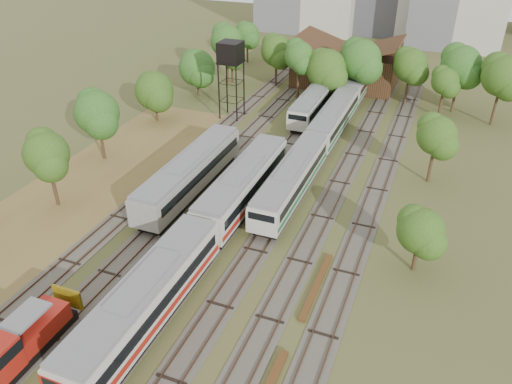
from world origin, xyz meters
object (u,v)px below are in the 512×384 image
at_px(shunter_locomotive, 18,343).
at_px(water_tower, 231,54).
at_px(railcar_green_set, 334,119).
at_px(railcar_red_set, 203,234).

xyz_separation_m(shunter_locomotive, water_tower, (-4.44, 44.15, 7.25)).
distance_m(railcar_green_set, water_tower, 15.98).
relative_size(railcar_green_set, shunter_locomotive, 6.43).
bearing_deg(railcar_green_set, shunter_locomotive, -102.79).
height_order(railcar_red_set, railcar_green_set, railcar_red_set).
height_order(railcar_green_set, shunter_locomotive, railcar_green_set).
bearing_deg(railcar_red_set, water_tower, 109.52).
height_order(railcar_red_set, shunter_locomotive, railcar_red_set).
relative_size(railcar_red_set, water_tower, 3.31).
bearing_deg(shunter_locomotive, railcar_red_set, 67.81).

